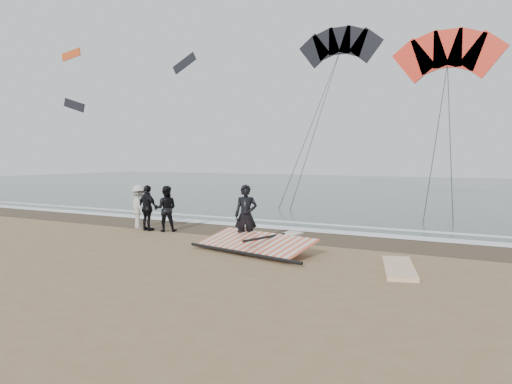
% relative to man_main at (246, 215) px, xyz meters
% --- Properties ---
extents(ground, '(120.00, 120.00, 0.00)m').
position_rel_man_main_xyz_m(ground, '(0.64, -1.92, -0.95)').
color(ground, '#8C704C').
rests_on(ground, ground).
extents(sea, '(120.00, 54.00, 0.02)m').
position_rel_man_main_xyz_m(sea, '(0.64, 31.08, -0.94)').
color(sea, '#233838').
rests_on(sea, ground).
extents(wet_sand, '(120.00, 2.80, 0.01)m').
position_rel_man_main_xyz_m(wet_sand, '(0.64, 2.58, -0.95)').
color(wet_sand, '#4C3D2B').
rests_on(wet_sand, ground).
extents(foam_near, '(120.00, 0.90, 0.01)m').
position_rel_man_main_xyz_m(foam_near, '(0.64, 3.98, -0.92)').
color(foam_near, white).
rests_on(foam_near, sea).
extents(foam_far, '(120.00, 0.45, 0.01)m').
position_rel_man_main_xyz_m(foam_far, '(0.64, 5.68, -0.92)').
color(foam_far, white).
rests_on(foam_far, sea).
extents(man_main, '(0.81, 0.67, 1.90)m').
position_rel_man_main_xyz_m(man_main, '(0.00, 0.00, 0.00)').
color(man_main, black).
rests_on(man_main, ground).
extents(board_white, '(1.40, 2.57, 0.10)m').
position_rel_man_main_xyz_m(board_white, '(4.89, -0.99, -0.90)').
color(board_white, silver).
rests_on(board_white, ground).
extents(board_cream, '(0.59, 2.18, 0.09)m').
position_rel_man_main_xyz_m(board_cream, '(0.33, 1.93, -0.91)').
color(board_cream, silver).
rests_on(board_cream, ground).
extents(trio_cluster, '(2.54, 1.14, 1.70)m').
position_rel_man_main_xyz_m(trio_cluster, '(-4.90, 1.20, -0.11)').
color(trio_cluster, black).
rests_on(trio_cluster, ground).
extents(sail_rig, '(4.04, 2.44, 0.49)m').
position_rel_man_main_xyz_m(sail_rig, '(0.66, -0.56, -0.76)').
color(sail_rig, black).
rests_on(sail_rig, ground).
extents(kite_red, '(6.27, 3.74, 10.61)m').
position_rel_man_main_xyz_m(kite_red, '(3.49, 15.18, 7.03)').
color(kite_red, red).
rests_on(kite_red, ground).
extents(kite_dark, '(7.23, 6.65, 16.91)m').
position_rel_man_main_xyz_m(kite_dark, '(-5.22, 22.72, 9.83)').
color(kite_dark, black).
rests_on(kite_dark, ground).
extents(distant_kites, '(18.06, 6.12, 7.99)m').
position_rel_man_main_xyz_m(distant_kites, '(-33.48, 27.42, 10.94)').
color(distant_kites, '#D04818').
rests_on(distant_kites, ground).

